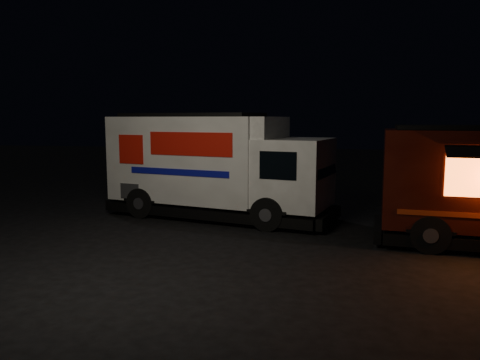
% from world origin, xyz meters
% --- Properties ---
extents(ground, '(80.00, 80.00, 0.00)m').
position_xyz_m(ground, '(0.00, 0.00, 0.00)').
color(ground, black).
rests_on(ground, ground).
extents(white_truck, '(8.02, 4.38, 3.45)m').
position_xyz_m(white_truck, '(-0.16, 3.45, 1.73)').
color(white_truck, white).
rests_on(white_truck, ground).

